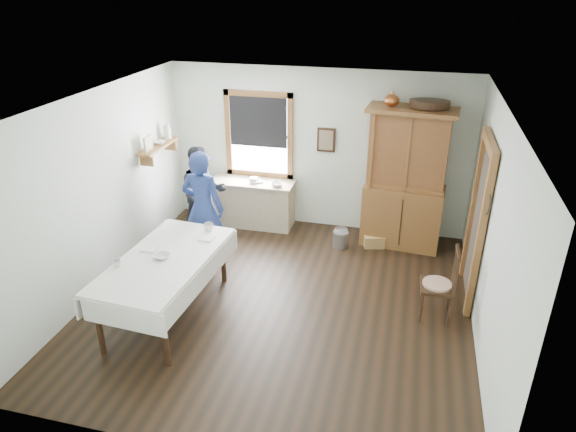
{
  "coord_description": "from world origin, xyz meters",
  "views": [
    {
      "loc": [
        1.51,
        -5.55,
        4.04
      ],
      "look_at": [
        0.05,
        0.3,
        1.16
      ],
      "focal_mm": 32.0,
      "sensor_mm": 36.0,
      "label": 1
    }
  ],
  "objects_px": {
    "spindle_chair": "(438,283)",
    "figure_dark": "(203,198)",
    "dining_table": "(167,286)",
    "woman_blue": "(203,212)",
    "work_counter": "(253,203)",
    "pail": "(341,239)",
    "china_hutch": "(406,179)",
    "wicker_basket": "(374,241)"
  },
  "relations": [
    {
      "from": "figure_dark",
      "to": "spindle_chair",
      "type": "bearing_deg",
      "value": -56.69
    },
    {
      "from": "pail",
      "to": "woman_blue",
      "type": "bearing_deg",
      "value": -154.09
    },
    {
      "from": "china_hutch",
      "to": "spindle_chair",
      "type": "distance_m",
      "value": 2.08
    },
    {
      "from": "work_counter",
      "to": "dining_table",
      "type": "height_order",
      "value": "dining_table"
    },
    {
      "from": "spindle_chair",
      "to": "china_hutch",
      "type": "bearing_deg",
      "value": 103.5
    },
    {
      "from": "dining_table",
      "to": "figure_dark",
      "type": "distance_m",
      "value": 2.12
    },
    {
      "from": "pail",
      "to": "figure_dark",
      "type": "height_order",
      "value": "figure_dark"
    },
    {
      "from": "china_hutch",
      "to": "wicker_basket",
      "type": "bearing_deg",
      "value": -147.92
    },
    {
      "from": "dining_table",
      "to": "woman_blue",
      "type": "distance_m",
      "value": 1.45
    },
    {
      "from": "work_counter",
      "to": "dining_table",
      "type": "distance_m",
      "value": 2.78
    },
    {
      "from": "dining_table",
      "to": "wicker_basket",
      "type": "relative_size",
      "value": 6.31
    },
    {
      "from": "work_counter",
      "to": "pail",
      "type": "height_order",
      "value": "work_counter"
    },
    {
      "from": "figure_dark",
      "to": "dining_table",
      "type": "bearing_deg",
      "value": -117.99
    },
    {
      "from": "figure_dark",
      "to": "china_hutch",
      "type": "bearing_deg",
      "value": -26.24
    },
    {
      "from": "dining_table",
      "to": "pail",
      "type": "bearing_deg",
      "value": 51.02
    },
    {
      "from": "dining_table",
      "to": "woman_blue",
      "type": "bearing_deg",
      "value": 92.06
    },
    {
      "from": "work_counter",
      "to": "woman_blue",
      "type": "height_order",
      "value": "woman_blue"
    },
    {
      "from": "figure_dark",
      "to": "wicker_basket",
      "type": "bearing_deg",
      "value": -28.78
    },
    {
      "from": "dining_table",
      "to": "china_hutch",
      "type": "bearing_deg",
      "value": 43.71
    },
    {
      "from": "pail",
      "to": "wicker_basket",
      "type": "relative_size",
      "value": 0.82
    },
    {
      "from": "work_counter",
      "to": "dining_table",
      "type": "relative_size",
      "value": 0.69
    },
    {
      "from": "spindle_chair",
      "to": "pail",
      "type": "distance_m",
      "value": 2.17
    },
    {
      "from": "pail",
      "to": "china_hutch",
      "type": "bearing_deg",
      "value": 21.01
    },
    {
      "from": "work_counter",
      "to": "woman_blue",
      "type": "xyz_separation_m",
      "value": [
        -0.32,
        -1.38,
        0.42
      ]
    },
    {
      "from": "dining_table",
      "to": "woman_blue",
      "type": "relative_size",
      "value": 1.26
    },
    {
      "from": "work_counter",
      "to": "spindle_chair",
      "type": "bearing_deg",
      "value": -33.68
    },
    {
      "from": "spindle_chair",
      "to": "figure_dark",
      "type": "bearing_deg",
      "value": 158.38
    },
    {
      "from": "china_hutch",
      "to": "wicker_basket",
      "type": "xyz_separation_m",
      "value": [
        -0.39,
        -0.2,
        -1.03
      ]
    },
    {
      "from": "china_hutch",
      "to": "wicker_basket",
      "type": "relative_size",
      "value": 6.85
    },
    {
      "from": "pail",
      "to": "figure_dark",
      "type": "xyz_separation_m",
      "value": [
        -2.22,
        -0.26,
        0.6
      ]
    },
    {
      "from": "dining_table",
      "to": "woman_blue",
      "type": "height_order",
      "value": "woman_blue"
    },
    {
      "from": "china_hutch",
      "to": "woman_blue",
      "type": "xyz_separation_m",
      "value": [
        -2.85,
        -1.29,
        -0.3
      ]
    },
    {
      "from": "spindle_chair",
      "to": "figure_dark",
      "type": "relative_size",
      "value": 0.68
    },
    {
      "from": "dining_table",
      "to": "pail",
      "type": "height_order",
      "value": "dining_table"
    },
    {
      "from": "wicker_basket",
      "to": "china_hutch",
      "type": "bearing_deg",
      "value": 27.19
    },
    {
      "from": "pail",
      "to": "figure_dark",
      "type": "relative_size",
      "value": 0.18
    },
    {
      "from": "spindle_chair",
      "to": "figure_dark",
      "type": "xyz_separation_m",
      "value": [
        -3.68,
        1.29,
        0.24
      ]
    },
    {
      "from": "china_hutch",
      "to": "figure_dark",
      "type": "height_order",
      "value": "china_hutch"
    },
    {
      "from": "dining_table",
      "to": "wicker_basket",
      "type": "distance_m",
      "value": 3.47
    },
    {
      "from": "wicker_basket",
      "to": "figure_dark",
      "type": "xyz_separation_m",
      "value": [
        -2.75,
        -0.41,
        0.64
      ]
    },
    {
      "from": "china_hutch",
      "to": "pail",
      "type": "bearing_deg",
      "value": -154.1
    },
    {
      "from": "spindle_chair",
      "to": "dining_table",
      "type": "bearing_deg",
      "value": -169.29
    }
  ]
}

